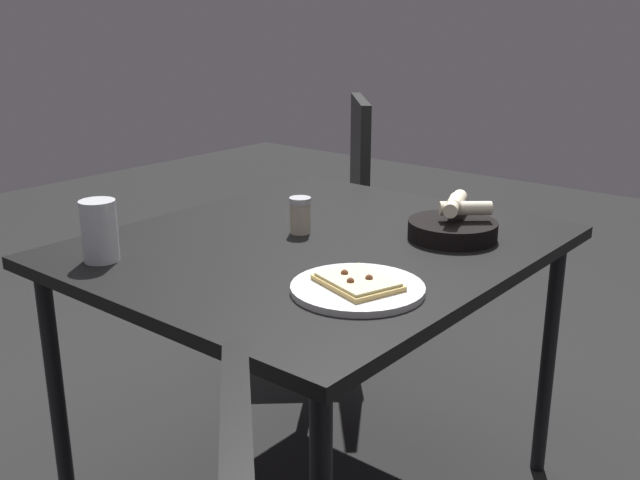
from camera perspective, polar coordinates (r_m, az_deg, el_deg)
The scene contains 6 objects.
dining_table at distance 1.83m, azimuth -0.28°, elevation -1.84°, with size 1.12×0.97×0.73m.
pizza_plate at distance 1.48m, azimuth 2.95°, elevation -3.67°, with size 0.27×0.27×0.04m.
bread_basket at distance 1.85m, azimuth 10.32°, elevation 1.12°, with size 0.22×0.22×0.10m.
beer_glass at distance 1.72m, azimuth -16.78°, elevation 0.40°, with size 0.08×0.08×0.14m.
pepper_shaker at distance 1.86m, azimuth -1.55°, elevation 1.78°, with size 0.06×0.06×0.09m.
chair_near at distance 2.81m, azimuth 0.83°, elevation 2.20°, with size 0.62×0.62×0.97m.
Camera 1 is at (1.33, 1.10, 1.28)m, focal length 41.08 mm.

